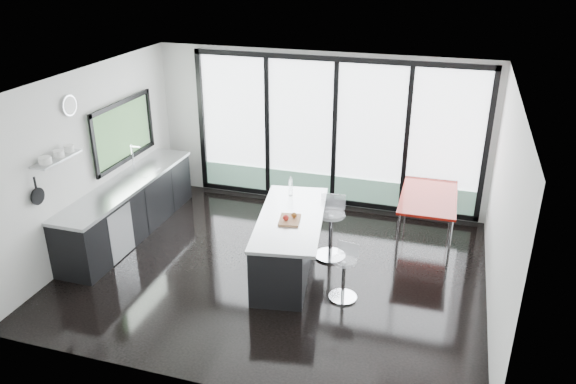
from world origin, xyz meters
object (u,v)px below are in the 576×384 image
(island, at_px, (286,242))
(bar_stool_near, at_px, (343,279))
(red_table, at_px, (426,219))
(bar_stool_far, at_px, (331,235))

(island, xyz_separation_m, bar_stool_near, (0.97, -0.50, -0.14))
(red_table, bearing_deg, island, -142.16)
(bar_stool_far, xyz_separation_m, red_table, (1.36, 0.94, 0.02))
(bar_stool_near, height_order, bar_stool_far, bar_stool_far)
(bar_stool_near, height_order, red_table, red_table)
(red_table, bearing_deg, bar_stool_near, -115.36)
(bar_stool_near, bearing_deg, bar_stool_far, 121.63)
(island, height_order, red_table, island)
(bar_stool_far, relative_size, red_table, 0.51)
(bar_stool_near, relative_size, bar_stool_far, 0.81)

